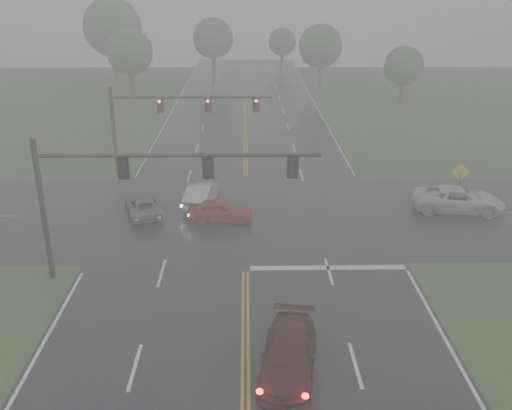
{
  "coord_description": "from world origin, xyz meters",
  "views": [
    {
      "loc": [
        0.1,
        -13.12,
        14.72
      ],
      "look_at": [
        0.6,
        16.0,
        3.1
      ],
      "focal_mm": 40.0,
      "sensor_mm": 36.0,
      "label": 1
    }
  ],
  "objects_px": {
    "sedan_silver": "(202,205)",
    "pickup_white": "(457,211)",
    "sedan_maroon": "(288,370)",
    "car_grey": "(144,215)",
    "signal_gantry_near": "(127,182)",
    "sedan_red": "(221,221)",
    "signal_gantry_far": "(162,114)"
  },
  "relations": [
    {
      "from": "car_grey",
      "to": "signal_gantry_far",
      "type": "relative_size",
      "value": 0.37
    },
    {
      "from": "sedan_red",
      "to": "car_grey",
      "type": "relative_size",
      "value": 0.91
    },
    {
      "from": "sedan_maroon",
      "to": "signal_gantry_far",
      "type": "relative_size",
      "value": 0.42
    },
    {
      "from": "sedan_red",
      "to": "sedan_silver",
      "type": "distance_m",
      "value": 3.2
    },
    {
      "from": "sedan_silver",
      "to": "car_grey",
      "type": "distance_m",
      "value": 4.09
    },
    {
      "from": "sedan_maroon",
      "to": "car_grey",
      "type": "height_order",
      "value": "sedan_maroon"
    },
    {
      "from": "pickup_white",
      "to": "signal_gantry_far",
      "type": "height_order",
      "value": "signal_gantry_far"
    },
    {
      "from": "sedan_maroon",
      "to": "car_grey",
      "type": "bearing_deg",
      "value": 126.68
    },
    {
      "from": "sedan_maroon",
      "to": "signal_gantry_near",
      "type": "relative_size",
      "value": 0.37
    },
    {
      "from": "pickup_white",
      "to": "signal_gantry_near",
      "type": "relative_size",
      "value": 0.42
    },
    {
      "from": "signal_gantry_near",
      "to": "car_grey",
      "type": "bearing_deg",
      "value": 96.43
    },
    {
      "from": "pickup_white",
      "to": "signal_gantry_near",
      "type": "height_order",
      "value": "signal_gantry_near"
    },
    {
      "from": "sedan_silver",
      "to": "car_grey",
      "type": "xyz_separation_m",
      "value": [
        -3.73,
        -1.67,
        0.0
      ]
    },
    {
      "from": "sedan_maroon",
      "to": "signal_gantry_near",
      "type": "bearing_deg",
      "value": 142.94
    },
    {
      "from": "sedan_red",
      "to": "signal_gantry_far",
      "type": "distance_m",
      "value": 11.58
    },
    {
      "from": "sedan_red",
      "to": "signal_gantry_near",
      "type": "relative_size",
      "value": 0.3
    },
    {
      "from": "sedan_silver",
      "to": "sedan_red",
      "type": "bearing_deg",
      "value": 125.27
    },
    {
      "from": "sedan_red",
      "to": "car_grey",
      "type": "distance_m",
      "value": 5.31
    },
    {
      "from": "sedan_silver",
      "to": "pickup_white",
      "type": "relative_size",
      "value": 0.78
    },
    {
      "from": "car_grey",
      "to": "pickup_white",
      "type": "xyz_separation_m",
      "value": [
        21.16,
        0.3,
        0.0
      ]
    },
    {
      "from": "sedan_red",
      "to": "signal_gantry_near",
      "type": "height_order",
      "value": "signal_gantry_near"
    },
    {
      "from": "sedan_maroon",
      "to": "pickup_white",
      "type": "distance_m",
      "value": 20.96
    },
    {
      "from": "car_grey",
      "to": "signal_gantry_near",
      "type": "bearing_deg",
      "value": 79.32
    },
    {
      "from": "sedan_silver",
      "to": "signal_gantry_near",
      "type": "bearing_deg",
      "value": 83.16
    },
    {
      "from": "sedan_silver",
      "to": "signal_gantry_far",
      "type": "distance_m",
      "value": 8.81
    },
    {
      "from": "sedan_red",
      "to": "car_grey",
      "type": "xyz_separation_m",
      "value": [
        -5.17,
        1.18,
        0.0
      ]
    },
    {
      "from": "sedan_silver",
      "to": "signal_gantry_far",
      "type": "xyz_separation_m",
      "value": [
        -3.33,
        6.45,
        4.99
      ]
    },
    {
      "from": "sedan_silver",
      "to": "signal_gantry_far",
      "type": "bearing_deg",
      "value": -54.3
    },
    {
      "from": "sedan_silver",
      "to": "signal_gantry_far",
      "type": "height_order",
      "value": "signal_gantry_far"
    },
    {
      "from": "car_grey",
      "to": "signal_gantry_far",
      "type": "distance_m",
      "value": 9.54
    },
    {
      "from": "sedan_maroon",
      "to": "signal_gantry_near",
      "type": "distance_m",
      "value": 12.17
    },
    {
      "from": "sedan_maroon",
      "to": "sedan_silver",
      "type": "distance_m",
      "value": 18.71
    }
  ]
}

